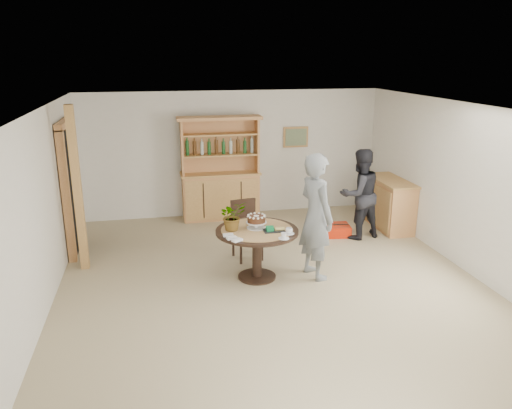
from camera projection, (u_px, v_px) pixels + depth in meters
The scene contains 17 objects.
ground at pixel (273, 286), 7.13m from camera, with size 7.00×7.00×0.00m, color tan.
room_shell at pixel (274, 167), 6.64m from camera, with size 6.04×7.04×2.52m.
doorway at pixel (70, 187), 8.12m from camera, with size 0.13×1.10×2.18m.
pine_post at pixel (77, 190), 7.37m from camera, with size 0.12×0.12×2.50m, color tan.
hutch at pixel (220, 185), 9.91m from camera, with size 1.62×0.54×2.04m.
sideboard at pixel (389, 204), 9.40m from camera, with size 0.54×1.26×0.94m.
dining_table at pixel (257, 239), 7.22m from camera, with size 1.20×1.20×0.76m.
dining_chair at pixel (246, 225), 8.02m from camera, with size 0.49×0.49×0.95m.
birthday_cake at pixel (256, 220), 7.19m from camera, with size 0.30×0.30×0.20m.
flower_vase at pixel (232, 216), 7.10m from camera, with size 0.38×0.33×0.42m, color #3F7233.
gift_tray at pixel (274, 229), 7.10m from camera, with size 0.30×0.20×0.08m.
coffee_cup_a at pixel (289, 231), 6.98m from camera, with size 0.15×0.15×0.09m.
coffee_cup_b at pixel (284, 236), 6.80m from camera, with size 0.15×0.15×0.08m.
napkins at pixel (232, 238), 6.80m from camera, with size 0.24×0.33×0.03m.
teen_boy at pixel (316, 216), 7.20m from camera, with size 0.68×0.45×1.86m, color slate.
adult_person at pixel (360, 194), 8.80m from camera, with size 0.79×0.61×1.62m, color black.
red_suitcase at pixel (333, 230), 9.09m from camera, with size 0.64×0.47×0.21m.
Camera 1 is at (-1.55, -6.31, 3.18)m, focal length 35.00 mm.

